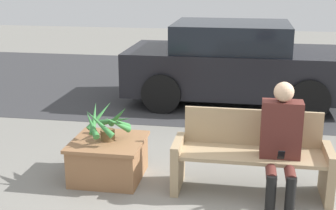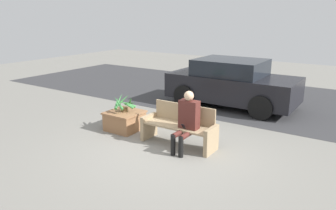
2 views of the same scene
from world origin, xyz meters
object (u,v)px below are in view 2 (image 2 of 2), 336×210
person_seated (187,119)px  planter_box (125,120)px  bench (180,126)px  parked_car (232,83)px  potted_plant (124,104)px

person_seated → planter_box: person_seated is taller
planter_box → bench: bearing=-1.7°
bench → planter_box: bearing=178.3°
planter_box → parked_car: size_ratio=0.21×
person_seated → parked_car: 3.88m
person_seated → potted_plant: size_ratio=2.22×
person_seated → parked_car: parked_car is taller
potted_plant → bench: bearing=-1.8°
bench → parked_car: size_ratio=0.43×
parked_car → planter_box: bearing=-110.5°
potted_plant → parked_car: size_ratio=0.15×
person_seated → planter_box: (-1.95, 0.24, -0.45)m
bench → person_seated: (0.29, -0.19, 0.29)m
bench → person_seated: size_ratio=1.33×
bench → person_seated: person_seated is taller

